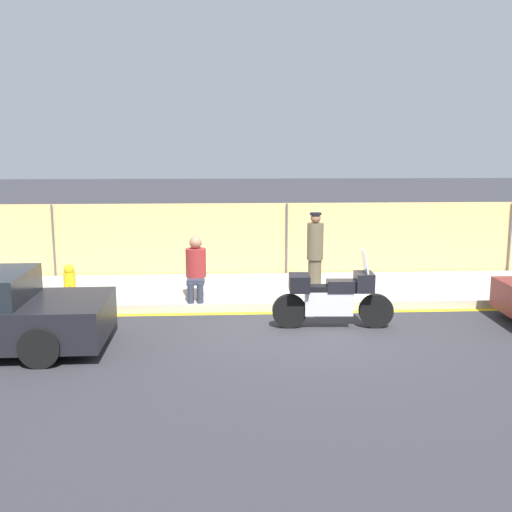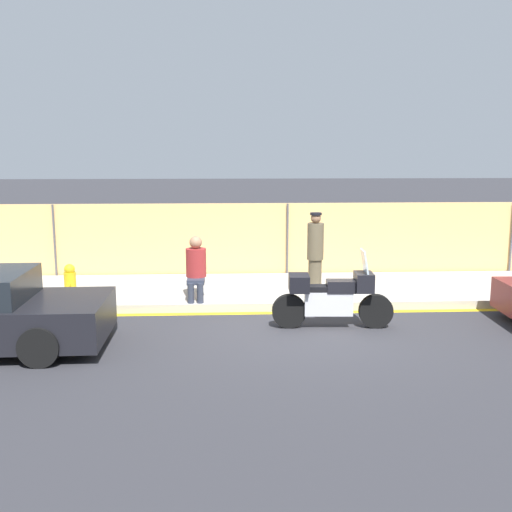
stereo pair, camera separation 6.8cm
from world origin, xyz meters
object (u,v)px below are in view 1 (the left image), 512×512
(motorcycle, at_px, (332,297))
(fire_hydrant, at_px, (70,281))
(officer_standing, at_px, (315,253))
(person_seated_on_curb, at_px, (196,265))

(motorcycle, distance_m, fire_hydrant, 5.54)
(motorcycle, distance_m, officer_standing, 1.91)
(motorcycle, distance_m, person_seated_on_curb, 3.02)
(officer_standing, height_order, fire_hydrant, officer_standing)
(motorcycle, bearing_deg, fire_hydrant, 162.59)
(motorcycle, bearing_deg, person_seated_on_curb, 150.50)
(motorcycle, relative_size, fire_hydrant, 3.17)
(officer_standing, height_order, person_seated_on_curb, officer_standing)
(motorcycle, relative_size, officer_standing, 1.26)
(person_seated_on_curb, relative_size, fire_hydrant, 1.87)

